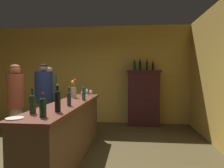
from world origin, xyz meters
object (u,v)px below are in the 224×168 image
Objects in this scene: wine_glass_spare at (83,91)px; display_bottle_midright at (153,66)px; wine_bottle_rose at (43,106)px; wine_glass_rear at (91,92)px; wine_glass_front at (87,91)px; display_bottle_center at (147,65)px; display_bottle_left at (134,65)px; bar_counter at (68,131)px; cheese_plate at (15,118)px; patron_tall at (16,103)px; patron_by_cabinet at (49,97)px; display_cabinet at (144,97)px; display_bottle_midleft at (140,65)px; wine_bottle_syrah at (58,100)px; flower_arrangement at (74,90)px; wine_bottle_malbec at (33,103)px; wine_glass_mid at (83,94)px; wine_bottle_pinot at (69,98)px; patron_redhead at (44,99)px; wine_bottle_chardonnay at (84,93)px.

wine_glass_spare is 0.57× the size of display_bottle_midright.
wine_glass_rear is at bearing 86.41° from wine_bottle_rose.
display_bottle_center reaches higher than wine_glass_front.
display_bottle_left is 0.52m from display_bottle_midright.
bar_counter is 1.30m from wine_glass_front.
cheese_plate is 1.83m from patron_tall.
patron_by_cabinet reaches higher than cheese_plate.
display_bottle_midleft is at bearing 180.00° from display_cabinet.
cheese_plate is 4.01m from display_bottle_left.
display_bottle_center is 0.20× the size of patron_by_cabinet.
patron_tall is at bearing -136.92° from display_bottle_left.
display_cabinet is 0.92m from display_bottle_midleft.
flower_arrangement reaches higher than wine_bottle_syrah.
display_cabinet is 0.95× the size of patron_tall.
wine_bottle_malbec is 2.01× the size of wine_glass_mid.
patron_tall reaches higher than flower_arrangement.
wine_bottle_pinot is 0.18× the size of patron_by_cabinet.
display_bottle_left is 0.19× the size of patron_redhead.
display_bottle_midright is at bearing 0.00° from display_cabinet.
display_cabinet reaches higher than wine_bottle_chardonnay.
patron_tall is (-2.55, -2.14, 0.09)m from display_cabinet.
cheese_plate is (-0.32, -0.43, -0.15)m from wine_bottle_syrah.
wine_glass_rear is 1.34m from patron_by_cabinet.
wine_bottle_chardonnay is (0.11, 1.45, 0.02)m from wine_bottle_rose.
wine_bottle_pinot is 0.80m from wine_bottle_rose.
patron_by_cabinet is at bearing -157.29° from display_bottle_midleft.
wine_bottle_chardonnay is at bearing -69.85° from wine_glass_mid.
display_bottle_midright is at bearing 60.85° from wine_bottle_pinot.
wine_bottle_rose is 0.28m from wine_bottle_malbec.
wine_glass_rear is (0.14, -0.23, -0.01)m from wine_glass_front.
wine_bottle_chardonnay is 0.19× the size of patron_by_cabinet.
display_bottle_midleft reaches higher than cheese_plate.
wine_glass_mid is at bearing 87.69° from wine_bottle_rose.
wine_glass_front is at bearing 87.02° from bar_counter.
wine_glass_spare is (-0.17, 0.05, 0.02)m from wine_glass_rear.
flower_arrangement reaches higher than wine_glass_spare.
flower_arrangement is (-0.25, 0.24, 0.05)m from wine_glass_mid.
display_bottle_center is at bearing 55.64° from wine_glass_mid.
patron_by_cabinet is (-0.13, 0.59, -0.03)m from patron_redhead.
cheese_plate reaches higher than bar_counter.
wine_glass_mid is 1.74m from cheese_plate.
patron_redhead reaches higher than display_cabinet.
wine_glass_rear is at bearing 32.15° from flower_arrangement.
wine_glass_rear is at bearing 59.73° from patron_redhead.
display_cabinet is at bearing 68.65° from wine_bottle_syrah.
patron_by_cabinet is (0.16, 1.18, -0.03)m from patron_tall.
flower_arrangement is at bearing 89.14° from wine_bottle_malbec.
display_bottle_midright is at bearing 46.82° from wine_glass_rear.
wine_bottle_rose is at bearing -108.97° from display_bottle_midleft.
wine_glass_mid is 0.39× the size of flower_arrangement.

